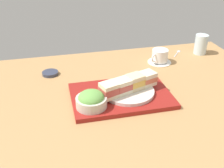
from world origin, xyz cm
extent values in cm
cube|color=tan|center=(0.00, 0.00, -1.50)|extent=(140.00, 100.00, 3.00)
cube|color=maroon|center=(-0.86, 0.35, 0.91)|extent=(39.92, 27.07, 1.81)
cylinder|color=silver|center=(2.25, -0.29, 2.50)|extent=(20.95, 20.95, 1.38)
cube|color=beige|center=(-6.59, -3.39, 3.98)|extent=(7.76, 7.43, 1.58)
cube|color=#B74C42|center=(-6.59, -3.39, 6.15)|extent=(8.24, 7.69, 2.76)
cube|color=beige|center=(-6.59, -3.39, 8.32)|extent=(7.76, 7.43, 1.58)
cube|color=#EFE5C1|center=(-0.69, -1.32, 4.03)|extent=(7.76, 7.43, 1.68)
cube|color=#B74C42|center=(-0.69, -1.32, 6.08)|extent=(8.20, 7.78, 2.42)
cube|color=#EFE5C1|center=(-0.69, -1.32, 8.14)|extent=(7.76, 7.43, 1.68)
cube|color=beige|center=(5.20, 0.74, 4.07)|extent=(7.76, 7.43, 1.75)
cube|color=gold|center=(5.20, 0.74, 6.20)|extent=(8.12, 7.79, 2.51)
cube|color=beige|center=(5.20, 0.74, 8.32)|extent=(7.76, 7.43, 1.75)
cube|color=#EFE5C1|center=(11.10, 2.80, 4.09)|extent=(7.76, 7.43, 1.80)
cube|color=#CC6B4C|center=(11.10, 2.80, 5.97)|extent=(8.36, 7.99, 1.96)
cube|color=#EFE5C1|center=(11.10, 2.80, 7.85)|extent=(7.76, 7.43, 1.80)
cylinder|color=beige|center=(-13.99, -6.35, 3.74)|extent=(11.66, 11.66, 3.86)
ellipsoid|color=#6BA84C|center=(-13.99, -6.35, 5.67)|extent=(9.68, 9.68, 5.32)
cylinder|color=white|center=(27.36, 28.55, 0.40)|extent=(12.01, 12.01, 0.80)
cylinder|color=white|center=(27.36, 28.55, 3.92)|extent=(8.14, 8.14, 6.25)
cylinder|color=#382111|center=(27.36, 28.55, 6.65)|extent=(7.49, 7.49, 0.40)
torus|color=white|center=(23.38, 26.11, 3.92)|extent=(4.09, 2.93, 4.30)
cylinder|color=silver|center=(53.63, 34.76, 5.33)|extent=(6.81, 6.81, 10.66)
cylinder|color=#33384C|center=(-28.05, 27.56, 0.72)|extent=(7.52, 7.52, 1.45)
cube|color=silver|center=(40.81, 36.68, 0.25)|extent=(6.32, 7.17, 0.50)
ellipsoid|color=silver|center=(43.78, 40.10, 0.40)|extent=(3.35, 3.43, 0.80)
camera|label=1|loc=(-26.35, -91.71, 59.28)|focal=44.03mm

